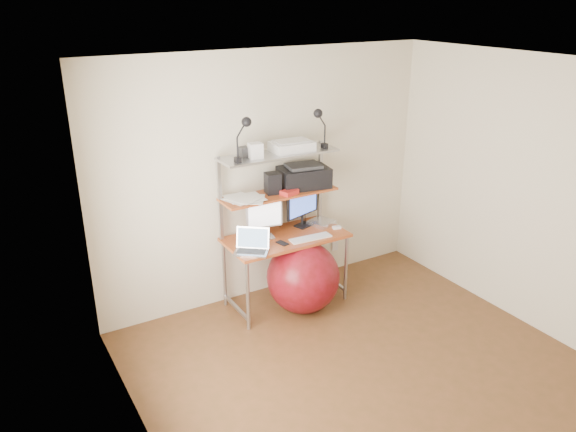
# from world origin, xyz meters

# --- Properties ---
(room) EXTENTS (3.60, 3.60, 3.60)m
(room) POSITION_xyz_m (0.00, 0.00, 1.25)
(room) COLOR brown
(room) RESTS_ON ground
(computer_desk) EXTENTS (1.20, 0.60, 1.57)m
(computer_desk) POSITION_xyz_m (0.00, 1.50, 0.96)
(computer_desk) COLOR #AF5322
(computer_desk) RESTS_ON ground
(desktop) EXTENTS (1.20, 0.60, 0.00)m
(desktop) POSITION_xyz_m (0.00, 1.44, 0.74)
(desktop) COLOR #AF5322
(desktop) RESTS_ON computer_desk
(mid_shelf) EXTENTS (1.18, 0.34, 0.00)m
(mid_shelf) POSITION_xyz_m (0.00, 1.57, 1.15)
(mid_shelf) COLOR #AF5322
(mid_shelf) RESTS_ON computer_desk
(top_shelf) EXTENTS (1.18, 0.34, 0.00)m
(top_shelf) POSITION_xyz_m (0.00, 1.57, 1.55)
(top_shelf) COLOR #A4A4A8
(top_shelf) RESTS_ON computer_desk
(floor) EXTENTS (3.60, 3.60, 0.00)m
(floor) POSITION_xyz_m (0.00, 0.00, 0.00)
(floor) COLOR brown
(floor) RESTS_ON ground
(wall_outlet) EXTENTS (0.08, 0.01, 0.12)m
(wall_outlet) POSITION_xyz_m (0.85, 1.79, 0.30)
(wall_outlet) COLOR silver
(wall_outlet) RESTS_ON room
(monitor_silver) EXTENTS (0.36, 0.15, 0.40)m
(monitor_silver) POSITION_xyz_m (-0.19, 1.52, 0.95)
(monitor_silver) COLOR silver
(monitor_silver) RESTS_ON desktop
(monitor_black) EXTENTS (0.43, 0.18, 0.45)m
(monitor_black) POSITION_xyz_m (0.28, 1.58, 0.96)
(monitor_black) COLOR black
(monitor_black) RESTS_ON desktop
(laptop) EXTENTS (0.39, 0.38, 0.27)m
(laptop) POSITION_xyz_m (-0.44, 1.31, 0.79)
(laptop) COLOR silver
(laptop) RESTS_ON desktop
(keyboard) EXTENTS (0.43, 0.15, 0.01)m
(keyboard) POSITION_xyz_m (0.18, 1.26, 0.75)
(keyboard) COLOR silver
(keyboard) RESTS_ON desktop
(mouse) EXTENTS (0.09, 0.07, 0.02)m
(mouse) POSITION_xyz_m (0.54, 1.34, 0.75)
(mouse) COLOR silver
(mouse) RESTS_ON desktop
(mac_mini) EXTENTS (0.28, 0.28, 0.04)m
(mac_mini) POSITION_xyz_m (0.47, 1.51, 0.76)
(mac_mini) COLOR silver
(mac_mini) RESTS_ON desktop
(phone) EXTENTS (0.09, 0.14, 0.01)m
(phone) POSITION_xyz_m (-0.12, 1.30, 0.74)
(phone) COLOR black
(phone) RESTS_ON desktop
(printer) EXTENTS (0.54, 0.41, 0.23)m
(printer) POSITION_xyz_m (0.31, 1.61, 1.26)
(printer) COLOR black
(printer) RESTS_ON mid_shelf
(nas_cube) EXTENTS (0.16, 0.16, 0.20)m
(nas_cube) POSITION_xyz_m (-0.06, 1.59, 1.25)
(nas_cube) COLOR black
(nas_cube) RESTS_ON mid_shelf
(red_box) EXTENTS (0.19, 0.15, 0.05)m
(red_box) POSITION_xyz_m (0.06, 1.48, 1.17)
(red_box) COLOR red
(red_box) RESTS_ON mid_shelf
(scanner) EXTENTS (0.41, 0.28, 0.11)m
(scanner) POSITION_xyz_m (0.15, 1.58, 1.60)
(scanner) COLOR silver
(scanner) RESTS_ON top_shelf
(box_white) EXTENTS (0.13, 0.12, 0.14)m
(box_white) POSITION_xyz_m (-0.27, 1.53, 1.62)
(box_white) COLOR silver
(box_white) RESTS_ON top_shelf
(box_grey) EXTENTS (0.11, 0.11, 0.09)m
(box_grey) POSITION_xyz_m (-0.34, 1.61, 1.60)
(box_grey) COLOR #303032
(box_grey) RESTS_ON top_shelf
(clip_lamp_left) EXTENTS (0.16, 0.09, 0.41)m
(clip_lamp_left) POSITION_xyz_m (-0.40, 1.47, 1.85)
(clip_lamp_left) COLOR black
(clip_lamp_left) RESTS_ON top_shelf
(clip_lamp_right) EXTENTS (0.16, 0.09, 0.40)m
(clip_lamp_right) POSITION_xyz_m (0.41, 1.49, 1.84)
(clip_lamp_right) COLOR black
(clip_lamp_right) RESTS_ON top_shelf
(exercise_ball) EXTENTS (0.72, 0.72, 0.72)m
(exercise_ball) POSITION_xyz_m (0.07, 1.23, 0.36)
(exercise_ball) COLOR maroon
(exercise_ball) RESTS_ON floor
(paper_stack) EXTENTS (0.43, 0.41, 0.03)m
(paper_stack) POSITION_xyz_m (-0.38, 1.56, 1.17)
(paper_stack) COLOR white
(paper_stack) RESTS_ON mid_shelf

